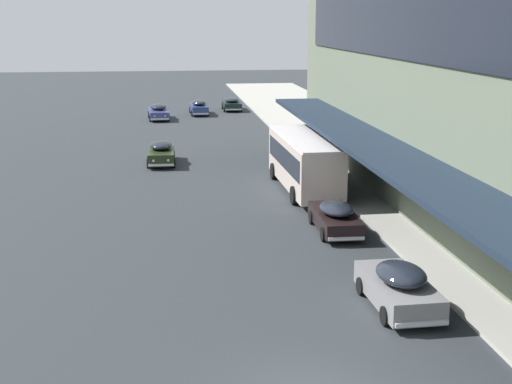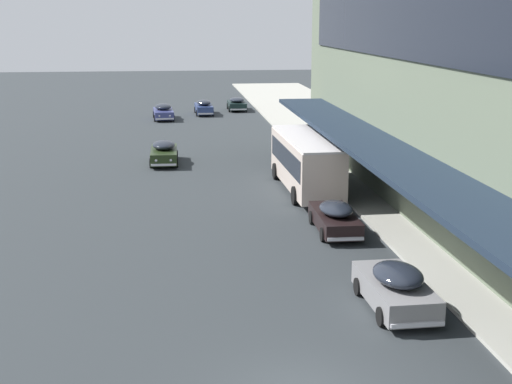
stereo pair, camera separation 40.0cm
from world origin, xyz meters
TOP-DOWN VIEW (x-y plane):
  - transit_bus_kerbside_front at (4.31, 22.62)m, footprint 2.80×9.74m
  - sedan_trailing_near at (-3.98, 53.68)m, footprint 2.14×4.94m
  - sedan_oncoming_rear at (0.15, 56.80)m, footprint 1.87×4.76m
  - sedan_far_back at (-3.80, 31.66)m, footprint 1.91×4.73m
  - sedan_lead_mid at (3.84, 59.72)m, footprint 1.99×4.53m
  - sedan_trailing_mid at (4.16, 5.38)m, footprint 2.05×4.56m
  - sedan_lead_near at (4.15, 14.43)m, footprint 1.88×4.75m

SIDE VIEW (x-z plane):
  - sedan_lead_mid at x=3.84m, z-range 0.00..1.41m
  - sedan_lead_near at x=4.15m, z-range 0.00..1.46m
  - sedan_trailing_near at x=-3.98m, z-range -0.01..1.50m
  - sedan_oncoming_rear at x=0.15m, z-range -0.01..1.52m
  - sedan_far_back at x=-3.80m, z-range -0.01..1.52m
  - sedan_trailing_mid at x=4.16m, z-range -0.02..1.61m
  - transit_bus_kerbside_front at x=4.31m, z-range 0.24..3.38m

